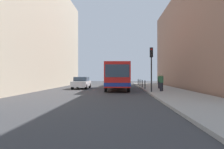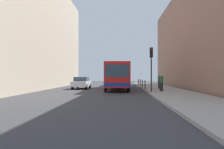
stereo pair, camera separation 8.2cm
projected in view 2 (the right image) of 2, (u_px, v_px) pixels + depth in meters
The scene contains 14 objects.
ground_plane at pixel (114, 91), 22.27m from camera, with size 80.00×80.00×0.00m, color #38383A.
sidewalk at pixel (165, 91), 22.02m from camera, with size 4.40×40.00×0.15m, color #9E9991.
building_left at pixel (26, 31), 26.84m from camera, with size 7.00×32.00×14.72m, color #B2A38C.
building_right at pixel (209, 38), 25.76m from camera, with size 7.00×32.00×12.63m, color #936B56.
bus at pixel (117, 75), 25.07m from camera, with size 2.83×11.09×3.00m.
car_beside_bus at pixel (82, 82), 26.43m from camera, with size 1.88×4.41×1.48m.
car_behind_bus at pixel (117, 80), 36.75m from camera, with size 2.06×4.49×1.48m.
traffic_light at pixel (151, 61), 19.38m from camera, with size 0.28×0.33×4.10m.
bollard_near at pixel (145, 85), 23.70m from camera, with size 0.11×0.11×0.95m, color black.
bollard_mid at pixel (142, 84), 26.82m from camera, with size 0.11×0.11×0.95m, color black.
bollard_far at pixel (140, 83), 29.95m from camera, with size 0.11×0.11×0.95m, color black.
bollard_farthest at pixel (138, 82), 33.07m from camera, with size 0.11×0.11×0.95m, color black.
pedestrian_near_signal at pixel (161, 82), 20.34m from camera, with size 0.38×0.38×1.67m.
pedestrian_mid_sidewalk at pixel (159, 81), 24.35m from camera, with size 0.38×0.38×1.65m.
Camera 2 is at (0.82, -22.27, 1.66)m, focal length 33.64 mm.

